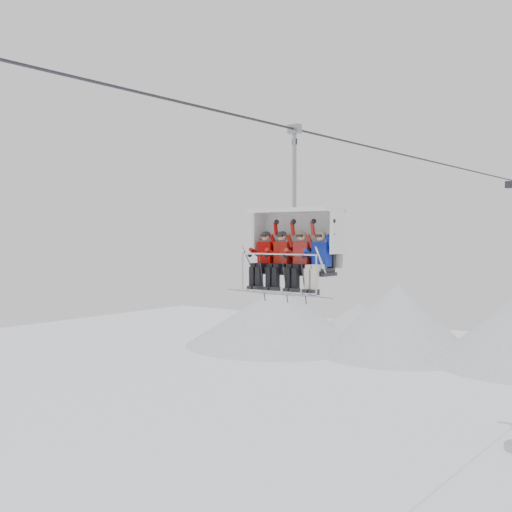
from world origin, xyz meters
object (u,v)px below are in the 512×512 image
Objects in this scene: chairlift_carrier at (297,240)px; skier_far_right at (319,260)px; skier_center_left at (280,259)px; skier_far_left at (264,258)px; skier_center_right at (300,259)px.

chairlift_carrier reaches higher than skier_far_right.
chairlift_carrier is 0.62m from skier_center_left.
chairlift_carrier is 2.36× the size of skier_center_left.
skier_far_right is (1.09, 0.00, 0.00)m from skier_center_left.
skier_center_left is 1.00× the size of skier_far_right.
skier_far_right is (1.58, 0.00, 0.00)m from skier_far_left.
chairlift_carrier is 2.36× the size of skier_center_right.
skier_far_left is 1.06m from skier_center_right.
skier_center_right is (0.56, 0.00, 0.00)m from skier_center_left.
skier_center_left is 1.09m from skier_far_right.
skier_center_left is at bearing -132.88° from chairlift_carrier.
chairlift_carrier is 0.96m from skier_far_left.
skier_center_right and skier_far_right have the same top height.
chairlift_carrier is 2.36× the size of skier_far_left.
skier_far_right is at bearing 0.00° from skier_center_left.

